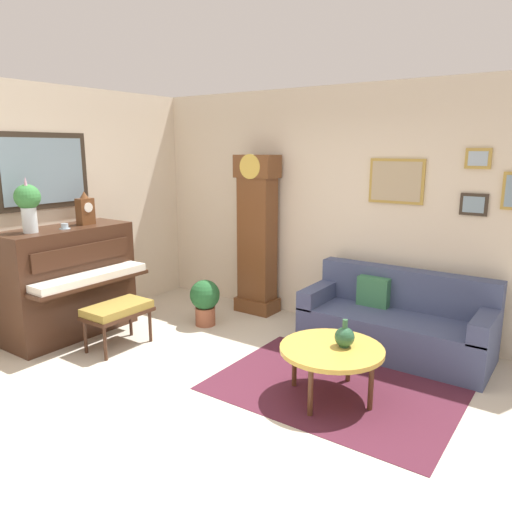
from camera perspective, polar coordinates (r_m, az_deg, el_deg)
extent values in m
cube|color=beige|center=(4.40, -5.93, -16.75)|extent=(6.40, 6.00, 0.10)
cube|color=beige|center=(5.94, -25.67, 4.53)|extent=(0.10, 4.90, 2.80)
cube|color=#33281E|center=(5.98, -23.64, 9.10)|extent=(0.03, 1.10, 0.84)
cube|color=#7A93A3|center=(5.96, -23.56, 9.10)|extent=(0.01, 0.98, 0.72)
cube|color=beige|center=(5.90, 9.21, 5.56)|extent=(5.30, 0.10, 2.80)
cube|color=#B28E3D|center=(5.31, 24.58, 10.34)|extent=(0.24, 0.03, 0.20)
cube|color=#9EB2C1|center=(5.29, 24.55, 10.34)|extent=(0.18, 0.01, 0.14)
cube|color=#33281E|center=(5.34, 24.15, 5.53)|extent=(0.26, 0.03, 0.22)
cube|color=#7A93A3|center=(5.32, 24.11, 5.51)|extent=(0.20, 0.01, 0.16)
cube|color=#B28E3D|center=(5.53, 16.12, 8.42)|extent=(0.60, 0.03, 0.48)
cube|color=tan|center=(5.51, 16.06, 8.41)|extent=(0.54, 0.01, 0.42)
cube|color=#4C1E2D|center=(4.56, 9.16, -14.99)|extent=(2.10, 1.50, 0.01)
cube|color=#3D2316|center=(5.92, -21.15, -2.81)|extent=(0.60, 1.44, 1.24)
cube|color=#3D2316|center=(5.56, -18.70, -2.94)|extent=(0.28, 1.38, 0.04)
cube|color=white|center=(5.54, -18.75, -2.35)|extent=(0.26, 1.32, 0.08)
cube|color=#3D2316|center=(5.58, -19.59, 0.21)|extent=(0.03, 1.20, 0.20)
cube|color=#3D2316|center=(5.41, -15.89, -6.49)|extent=(0.42, 0.70, 0.04)
cube|color=olive|center=(5.40, -15.93, -5.88)|extent=(0.40, 0.68, 0.08)
cylinder|color=#3D2316|center=(5.19, -17.21, -9.76)|extent=(0.04, 0.04, 0.36)
cylinder|color=#3D2316|center=(5.55, -12.30, -8.02)|extent=(0.04, 0.04, 0.36)
cylinder|color=#3D2316|center=(5.43, -19.32, -8.89)|extent=(0.04, 0.04, 0.36)
cylinder|color=#3D2316|center=(5.78, -14.48, -7.30)|extent=(0.04, 0.04, 0.36)
cube|color=brown|center=(6.44, 0.14, -5.67)|extent=(0.52, 0.34, 0.18)
cube|color=brown|center=(6.23, 0.14, 1.33)|extent=(0.44, 0.28, 1.78)
cube|color=brown|center=(6.12, 0.15, 10.47)|extent=(0.52, 0.32, 0.28)
cylinder|color=gold|center=(5.99, -0.71, 10.42)|extent=(0.30, 0.02, 0.30)
cylinder|color=gold|center=(6.18, -0.12, 1.81)|extent=(0.03, 0.03, 0.70)
cube|color=#424C70|center=(5.33, 15.84, -8.75)|extent=(1.90, 0.80, 0.42)
cube|color=#424C70|center=(5.47, 17.14, -3.74)|extent=(1.90, 0.20, 0.44)
cube|color=#424C70|center=(5.55, 7.61, -4.34)|extent=(0.18, 0.80, 0.20)
cube|color=#424C70|center=(5.04, 25.34, -7.22)|extent=(0.18, 0.80, 0.20)
cube|color=#38754C|center=(5.43, 13.58, -4.08)|extent=(0.34, 0.12, 0.32)
cylinder|color=gold|center=(4.22, 8.86, -10.76)|extent=(0.88, 0.88, 0.04)
torus|color=#4C2B19|center=(4.22, 8.86, -10.76)|extent=(0.88, 0.88, 0.04)
cylinder|color=#4C2B19|center=(4.62, 10.79, -11.87)|extent=(0.04, 0.04, 0.42)
cylinder|color=#4C2B19|center=(4.19, 13.31, -14.61)|extent=(0.04, 0.04, 0.42)
cylinder|color=#4C2B19|center=(4.03, 6.39, -15.49)|extent=(0.04, 0.04, 0.42)
cylinder|color=#4C2B19|center=(4.47, 4.52, -12.51)|extent=(0.04, 0.04, 0.42)
cube|color=brown|center=(5.92, -19.36, 4.95)|extent=(0.12, 0.18, 0.30)
cylinder|color=white|center=(5.86, -19.04, 5.40)|extent=(0.01, 0.11, 0.11)
cone|color=brown|center=(5.90, -19.49, 6.77)|extent=(0.10, 0.10, 0.08)
cylinder|color=silver|center=(5.56, -24.98, 3.83)|extent=(0.15, 0.15, 0.26)
sphere|color=#387F3D|center=(5.53, -25.21, 6.28)|extent=(0.26, 0.26, 0.26)
cone|color=#D199B7|center=(5.48, -25.36, 7.59)|extent=(0.06, 0.06, 0.16)
cylinder|color=#ADC6D6|center=(5.68, -21.48, 3.00)|extent=(0.12, 0.12, 0.01)
cylinder|color=#ADC6D6|center=(5.68, -21.50, 3.26)|extent=(0.08, 0.08, 0.06)
cylinder|color=#234C33|center=(4.25, 10.29, -10.31)|extent=(0.09, 0.09, 0.01)
sphere|color=#285638|center=(4.22, 10.33, -9.32)|extent=(0.17, 0.17, 0.17)
cylinder|color=#285638|center=(4.18, 10.39, -7.86)|extent=(0.04, 0.04, 0.08)
cylinder|color=#935138|center=(5.97, -5.95, -7.01)|extent=(0.24, 0.24, 0.22)
sphere|color=#235B2D|center=(5.89, -6.01, -4.53)|extent=(0.36, 0.36, 0.36)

